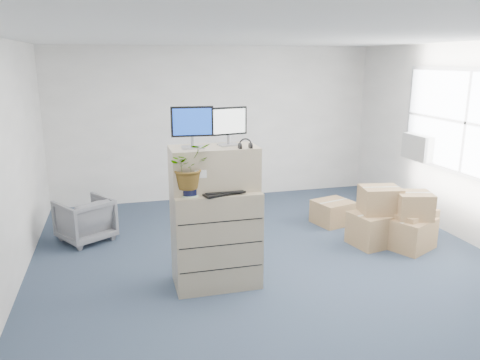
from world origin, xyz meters
name	(u,v)px	position (x,y,z in m)	size (l,w,h in m)	color
ground	(278,274)	(0.00, 0.00, 0.00)	(7.00, 7.00, 0.00)	#29364A
wall_back	(216,124)	(0.00, 3.51, 1.40)	(6.00, 0.02, 2.80)	silver
window	(468,123)	(2.96, 0.50, 1.70)	(0.07, 2.72, 1.52)	#959598
ac_unit	(419,147)	(2.87, 1.40, 1.20)	(0.24, 0.60, 0.40)	silver
filing_cabinet_lower	(216,238)	(-0.77, -0.01, 0.57)	(0.97, 0.60, 1.14)	tan
filing_cabinet_upper	(214,168)	(-0.77, 0.04, 1.38)	(0.97, 0.49, 0.49)	tan
monitor_left	(192,125)	(-1.01, 0.02, 1.88)	(0.46, 0.19, 0.45)	#99999E
monitor_right	(229,124)	(-0.59, 0.08, 1.86)	(0.43, 0.21, 0.43)	#99999E
headphones	(245,145)	(-0.46, -0.15, 1.66)	(0.15, 0.15, 0.02)	black
keyboard	(223,193)	(-0.72, -0.18, 1.15)	(0.47, 0.19, 0.02)	black
mouse	(243,189)	(-0.47, -0.12, 1.16)	(0.11, 0.07, 0.04)	silver
water_bottle	(221,176)	(-0.70, 0.00, 1.29)	(0.09, 0.09, 0.31)	gray
phone_dock	(209,186)	(-0.83, 0.00, 1.19)	(0.07, 0.06, 0.15)	silver
external_drive	(239,183)	(-0.47, 0.08, 1.17)	(0.22, 0.16, 0.07)	black
tissue_box	(245,175)	(-0.39, 0.10, 1.26)	(0.29, 0.14, 0.11)	#4085DC
potted_plant	(189,172)	(-1.09, -0.16, 1.40)	(0.58, 0.61, 0.47)	#A9C6A0
office_chair	(85,218)	(-2.32, 1.79, 0.35)	(0.67, 0.63, 0.69)	slate
cardboard_boxes	(387,221)	(1.87, 0.61, 0.31)	(1.42, 1.89, 0.83)	#876141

